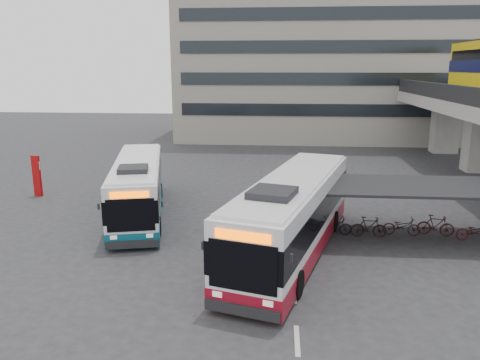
{
  "coord_description": "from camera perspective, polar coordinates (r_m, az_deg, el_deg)",
  "views": [
    {
      "loc": [
        1.87,
        -18.25,
        7.81
      ],
      "look_at": [
        -0.16,
        5.44,
        2.0
      ],
      "focal_mm": 35.0,
      "sensor_mm": 36.0,
      "label": 1
    }
  ],
  "objects": [
    {
      "name": "bus_teal",
      "position": [
        25.58,
        -12.31,
        -0.9
      ],
      "size": [
        4.84,
        11.08,
        3.2
      ],
      "rotation": [
        0.0,
        0.0,
        0.24
      ],
      "color": "white",
      "rests_on": "ground"
    },
    {
      "name": "bike_shelter",
      "position": [
        23.15,
        21.27,
        -3.2
      ],
      "size": [
        10.0,
        4.0,
        2.54
      ],
      "color": "#595B60",
      "rests_on": "ground"
    },
    {
      "name": "office_block",
      "position": [
        54.61,
        9.71,
        18.47
      ],
      "size": [
        30.0,
        15.0,
        25.0
      ],
      "primitive_type": "cube",
      "color": "gray",
      "rests_on": "ground"
    },
    {
      "name": "bus_main",
      "position": [
        19.9,
        6.42,
        -4.39
      ],
      "size": [
        5.83,
        12.28,
        3.56
      ],
      "rotation": [
        0.0,
        0.0,
        -0.28
      ],
      "color": "white",
      "rests_on": "ground"
    },
    {
      "name": "sign_totem_north",
      "position": [
        31.14,
        -23.53,
        0.53
      ],
      "size": [
        0.55,
        0.25,
        2.55
      ],
      "rotation": [
        0.0,
        0.0,
        -0.17
      ],
      "color": "#9C090B",
      "rests_on": "ground"
    },
    {
      "name": "ground",
      "position": [
        19.94,
        -0.9,
        -9.33
      ],
      "size": [
        120.0,
        120.0,
        0.0
      ],
      "primitive_type": "plane",
      "color": "#28282B",
      "rests_on": "ground"
    },
    {
      "name": "pedestrian",
      "position": [
        23.01,
        -11.56,
        -3.93
      ],
      "size": [
        0.56,
        0.75,
        1.88
      ],
      "primitive_type": "imported",
      "rotation": [
        0.0,
        0.0,
        1.4
      ],
      "color": "black",
      "rests_on": "ground"
    },
    {
      "name": "road_markings",
      "position": [
        17.14,
        6.64,
        -13.44
      ],
      "size": [
        0.15,
        7.6,
        0.01
      ],
      "color": "beige",
      "rests_on": "ground"
    }
  ]
}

